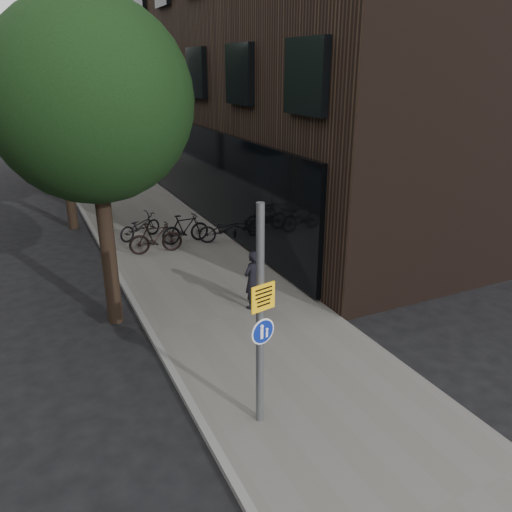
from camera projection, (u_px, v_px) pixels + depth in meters
ground at (295, 392)px, 9.78m from camera, size 120.00×120.00×0.00m
sidewalk at (166, 239)px, 18.29m from camera, size 4.50×60.00×0.12m
curb_edge at (103, 248)px, 17.38m from camera, size 0.15×60.00×0.13m
building_right_dark_brick at (237, 10)px, 28.54m from camera, size 12.00×40.00×18.00m
street_tree_near at (95, 109)px, 10.85m from camera, size 4.40×4.40×7.50m
street_tree_mid at (57, 92)px, 18.01m from camera, size 5.00×5.00×7.80m
street_tree_far at (41, 84)px, 25.59m from camera, size 5.00×5.00×7.80m
signpost at (260, 319)px, 8.14m from camera, size 0.45×0.13×3.97m
pedestrian at (253, 280)px, 12.71m from camera, size 0.67×0.57×1.55m
parked_bike_facade_near at (224, 229)px, 17.59m from camera, size 1.92×1.20×0.95m
parked_bike_facade_far at (185, 229)px, 17.54m from camera, size 1.76×0.59×1.04m
parked_bike_curb_near at (140, 226)px, 18.01m from camera, size 1.83×1.27×0.91m
parked_bike_curb_far at (156, 238)px, 16.57m from camera, size 1.81×0.67×1.06m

